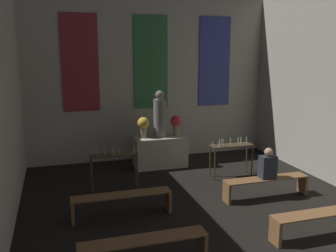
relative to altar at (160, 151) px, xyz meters
The scene contains 12 objects.
wall_back 2.30m from the altar, 90.00° to the left, with size 7.68×0.16×4.95m.
altar is the anchor object (origin of this frame).
statue 1.05m from the altar, ahead, with size 0.36×0.36×1.33m.
flower_vase_left 0.94m from the altar, behind, with size 0.32×0.32×0.59m.
flower_vase_right 0.94m from the altar, ahead, with size 0.32×0.32×0.59m.
candle_rack_left 2.15m from the altar, 137.55° to the right, with size 1.14×0.37×1.08m.
candle_rack_right 2.14m from the altar, 42.65° to the right, with size 1.14×0.37×1.08m.
pew_second_left 5.20m from the altar, 108.61° to the right, with size 2.02×0.36×0.48m.
pew_second_right 5.20m from the altar, 71.39° to the right, with size 2.02×0.36×0.48m.
pew_back_left 3.45m from the altar, 118.78° to the right, with size 2.02×0.36×0.48m.
pew_back_right 3.45m from the altar, 61.22° to the right, with size 2.02×0.36×0.48m.
person_seated 3.47m from the altar, 60.93° to the right, with size 0.36×0.24×0.71m.
Camera 1 is at (-2.86, -1.77, 3.32)m, focal length 40.00 mm.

